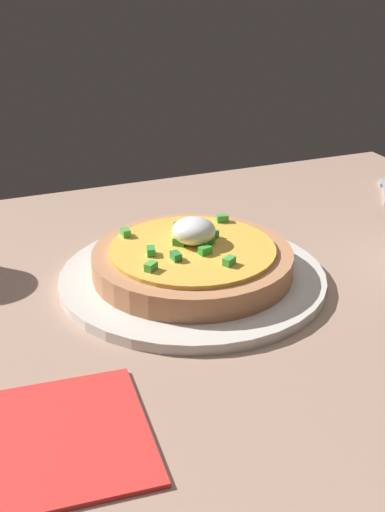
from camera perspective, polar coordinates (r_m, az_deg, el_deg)
dining_table at (r=69.23cm, az=1.50°, el=-4.38°), size 91.95×72.80×2.74cm
plate at (r=70.90cm, az=-0.00°, el=-1.86°), size 27.88×27.88×1.08cm
pizza at (r=70.00cm, az=-0.01°, el=-0.29°), size 20.85×20.85×5.71cm
fork at (r=101.09cm, az=15.96°, el=5.46°), size 6.69×9.05×0.50cm
napkin at (r=51.28cm, az=-11.67°, el=-14.95°), size 14.91×14.91×0.40cm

